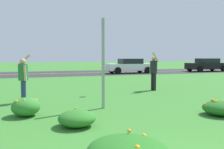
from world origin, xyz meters
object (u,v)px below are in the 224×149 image
at_px(car_black_leftmost, 207,65).
at_px(car_white_center_left, 130,66).
at_px(sign_post_by_roadside, 103,64).
at_px(person_thrower_green_shirt, 23,76).
at_px(frisbee_orange, 101,67).
at_px(person_catcher_dark_shirt, 154,70).

height_order(car_black_leftmost, car_white_center_left, same).
xyz_separation_m(sign_post_by_roadside, person_thrower_green_shirt, (-2.44, 1.83, -0.48)).
height_order(frisbee_orange, car_black_leftmost, car_black_leftmost).
relative_size(frisbee_orange, car_white_center_left, 0.06).
bearing_deg(sign_post_by_roadside, person_thrower_green_shirt, 143.16).
bearing_deg(car_black_leftmost, car_white_center_left, 180.00).
distance_m(person_thrower_green_shirt, person_catcher_dark_shirt, 6.15).
height_order(sign_post_by_roadside, car_black_leftmost, sign_post_by_roadside).
bearing_deg(car_white_center_left, sign_post_by_roadside, -115.59).
bearing_deg(person_catcher_dark_shirt, car_white_center_left, 72.71).
distance_m(sign_post_by_roadside, frisbee_orange, 2.80).
relative_size(person_thrower_green_shirt, car_black_leftmost, 0.39).
bearing_deg(person_thrower_green_shirt, frisbee_orange, 15.39).
height_order(person_catcher_dark_shirt, frisbee_orange, person_catcher_dark_shirt).
distance_m(sign_post_by_roadside, person_thrower_green_shirt, 3.09).
xyz_separation_m(person_catcher_dark_shirt, car_white_center_left, (3.70, 11.89, -0.26)).
distance_m(sign_post_by_roadside, person_catcher_dark_shirt, 4.82).
height_order(person_catcher_dark_shirt, car_white_center_left, person_catcher_dark_shirt).
bearing_deg(person_thrower_green_shirt, car_black_leftmost, 35.05).
bearing_deg(car_black_leftmost, sign_post_by_roadside, -137.51).
height_order(person_catcher_dark_shirt, car_black_leftmost, person_catcher_dark_shirt).
distance_m(person_catcher_dark_shirt, car_black_leftmost, 17.60).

